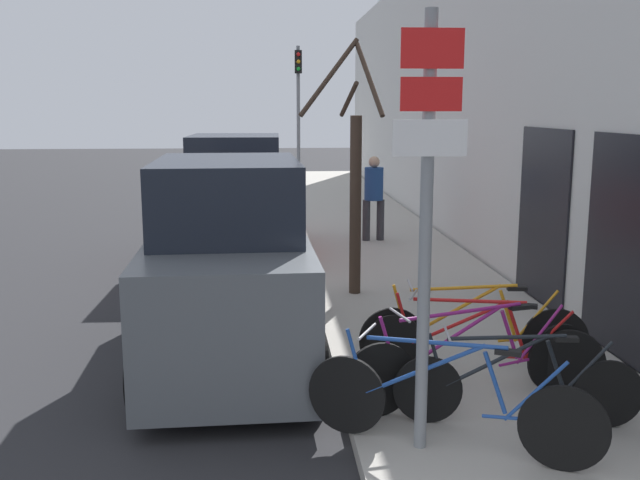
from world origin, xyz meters
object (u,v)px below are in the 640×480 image
(bicycle_4, at_px, (474,336))
(street_tree, at_px, (354,185))
(bicycle_1, at_px, (518,385))
(bicycle_3, at_px, (480,349))
(parked_car_0, at_px, (230,269))
(parked_car_1, at_px, (237,206))
(bicycle_0, at_px, (449,404))
(bicycle_2, at_px, (473,362))
(traffic_light, at_px, (298,104))
(pedestrian_near, at_px, (374,192))
(signpost, at_px, (426,213))

(bicycle_4, relative_size, street_tree, 0.64)
(bicycle_1, bearing_deg, bicycle_3, 12.10)
(parked_car_0, xyz_separation_m, parked_car_1, (-0.12, 5.47, 0.00))
(bicycle_3, relative_size, bicycle_4, 0.92)
(bicycle_0, bearing_deg, bicycle_2, -0.86)
(bicycle_2, distance_m, bicycle_4, 0.81)
(parked_car_0, xyz_separation_m, traffic_light, (1.42, 12.68, 1.96))
(pedestrian_near, height_order, traffic_light, traffic_light)
(street_tree, bearing_deg, signpost, -90.70)
(bicycle_0, xyz_separation_m, bicycle_1, (0.72, 0.43, -0.04))
(signpost, bearing_deg, bicycle_4, 60.36)
(bicycle_0, height_order, parked_car_1, parked_car_1)
(parked_car_1, bearing_deg, bicycle_0, -75.19)
(signpost, height_order, bicycle_4, signpost)
(parked_car_1, bearing_deg, bicycle_3, -67.79)
(bicycle_1, height_order, street_tree, street_tree)
(bicycle_2, xyz_separation_m, parked_car_1, (-2.48, 7.34, 0.52))
(bicycle_1, bearing_deg, traffic_light, 12.49)
(bicycle_2, xyz_separation_m, traffic_light, (-0.94, 14.56, 2.47))
(bicycle_0, height_order, traffic_light, traffic_light)
(signpost, bearing_deg, parked_car_0, 121.87)
(parked_car_1, relative_size, street_tree, 1.11)
(bicycle_1, height_order, pedestrian_near, pedestrian_near)
(bicycle_4, distance_m, parked_car_1, 7.12)
(parked_car_0, distance_m, street_tree, 2.97)
(bicycle_0, bearing_deg, traffic_light, 27.84)
(traffic_light, bearing_deg, signpost, -89.02)
(bicycle_0, relative_size, bicycle_4, 0.92)
(bicycle_2, distance_m, street_tree, 4.39)
(traffic_light, bearing_deg, bicycle_3, -85.41)
(bicycle_1, relative_size, parked_car_1, 0.52)
(bicycle_0, distance_m, bicycle_1, 0.84)
(parked_car_1, bearing_deg, signpost, -76.48)
(parked_car_0, xyz_separation_m, pedestrian_near, (2.70, 6.62, 0.10))
(pedestrian_near, bearing_deg, parked_car_0, 63.30)
(bicycle_3, bearing_deg, bicycle_0, 174.97)
(signpost, relative_size, traffic_light, 0.78)
(bicycle_4, xyz_separation_m, parked_car_1, (-2.72, 6.56, 0.52))
(signpost, bearing_deg, bicycle_1, 20.40)
(pedestrian_near, bearing_deg, bicycle_3, 84.43)
(parked_car_1, bearing_deg, traffic_light, 79.03)
(parked_car_1, xyz_separation_m, street_tree, (1.86, -3.17, 0.72))
(bicycle_4, height_order, parked_car_1, parked_car_1)
(bicycle_0, xyz_separation_m, pedestrian_near, (0.81, 9.40, 0.62))
(bicycle_1, distance_m, street_tree, 4.90)
(bicycle_1, xyz_separation_m, street_tree, (-0.88, 4.65, 1.28))
(pedestrian_near, relative_size, street_tree, 0.47)
(bicycle_1, relative_size, pedestrian_near, 1.22)
(signpost, distance_m, parked_car_0, 3.34)
(bicycle_1, height_order, parked_car_0, parked_car_0)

